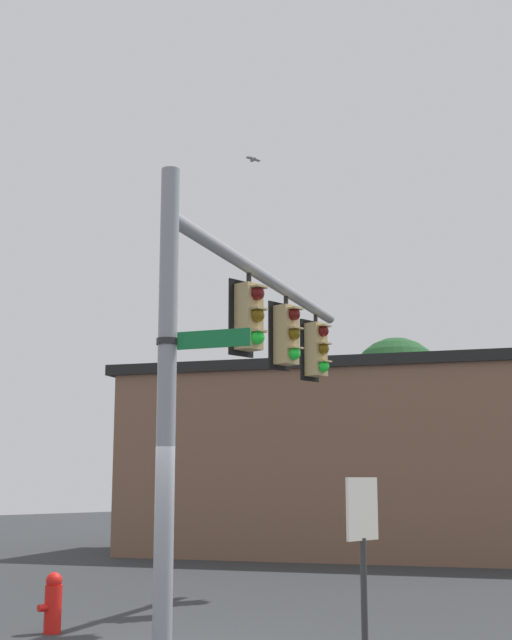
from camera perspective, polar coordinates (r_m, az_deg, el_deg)
signal_pole at (r=10.81m, az=-5.92°, el=-5.44°), size 0.24×0.24×6.07m
mast_arm at (r=14.66m, az=0.86°, el=2.66°), size 7.10×3.15×0.20m
traffic_light_nearest_pole at (r=13.61m, az=-0.41°, el=0.24°), size 0.54×0.49×1.31m
traffic_light_mid_inner at (r=15.33m, az=2.06°, el=-0.97°), size 0.54×0.49×1.31m
traffic_light_mid_outer at (r=17.09m, az=4.02°, el=-1.93°), size 0.54×0.49×1.31m
street_name_sign at (r=10.76m, az=-4.30°, el=-1.34°), size 0.59×1.17×0.22m
bird_flying at (r=14.97m, az=-0.19°, el=10.53°), size 0.25×0.20×0.07m
storefront_building at (r=25.30m, az=7.61°, el=-9.07°), size 11.32×15.18×5.34m
tree_by_storefront at (r=27.63m, az=9.26°, el=-4.33°), size 2.92×2.92×6.54m
fire_hydrant at (r=13.02m, az=-13.22°, el=-17.64°), size 0.35×0.24×0.82m
historical_marker at (r=10.98m, az=7.04°, el=-14.03°), size 0.60×0.08×2.13m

